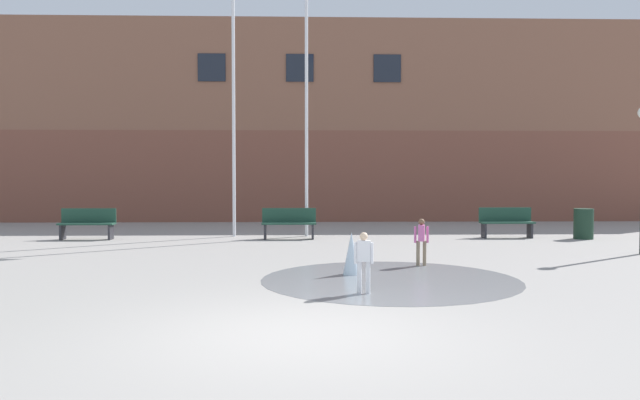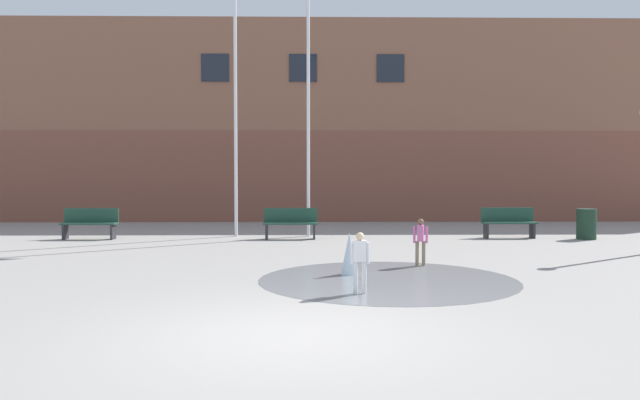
# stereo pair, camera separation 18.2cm
# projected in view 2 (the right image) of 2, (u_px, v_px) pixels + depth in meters

# --- Properties ---
(ground_plane) EXTENTS (100.00, 100.00, 0.00)m
(ground_plane) POSITION_uv_depth(u_px,v_px,m) (289.00, 335.00, 7.38)
(ground_plane) COLOR gray
(library_building) EXTENTS (36.00, 6.05, 8.19)m
(library_building) POSITION_uv_depth(u_px,v_px,m) (304.00, 126.00, 27.94)
(library_building) COLOR brown
(library_building) RESTS_ON ground
(splash_fountain) EXTENTS (4.68, 4.68, 0.81)m
(splash_fountain) POSITION_uv_depth(u_px,v_px,m) (375.00, 271.00, 11.45)
(splash_fountain) COLOR gray
(splash_fountain) RESTS_ON ground
(park_bench_under_left_flagpole) EXTENTS (1.60, 0.44, 0.91)m
(park_bench_under_left_flagpole) POSITION_uv_depth(u_px,v_px,m) (90.00, 223.00, 18.38)
(park_bench_under_left_flagpole) COLOR #28282D
(park_bench_under_left_flagpole) RESTS_ON ground
(park_bench_center) EXTENTS (1.60, 0.44, 0.91)m
(park_bench_center) POSITION_uv_depth(u_px,v_px,m) (291.00, 223.00, 18.44)
(park_bench_center) COLOR #28282D
(park_bench_center) RESTS_ON ground
(park_bench_near_trashcan) EXTENTS (1.60, 0.44, 0.91)m
(park_bench_near_trashcan) POSITION_uv_depth(u_px,v_px,m) (509.00, 222.00, 18.73)
(park_bench_near_trashcan) COLOR #28282D
(park_bench_near_trashcan) RESTS_ON ground
(child_with_pink_shirt) EXTENTS (0.31, 0.23, 0.99)m
(child_with_pink_shirt) POSITION_uv_depth(u_px,v_px,m) (420.00, 238.00, 12.94)
(child_with_pink_shirt) COLOR #89755B
(child_with_pink_shirt) RESTS_ON ground
(child_running) EXTENTS (0.31, 0.14, 0.99)m
(child_running) POSITION_uv_depth(u_px,v_px,m) (360.00, 258.00, 9.90)
(child_running) COLOR silver
(child_running) RESTS_ON ground
(flagpole_left) EXTENTS (0.80, 0.10, 8.46)m
(flagpole_left) POSITION_uv_depth(u_px,v_px,m) (236.00, 91.00, 19.07)
(flagpole_left) COLOR silver
(flagpole_left) RESTS_ON ground
(flagpole_right) EXTENTS (0.80, 0.10, 8.41)m
(flagpole_right) POSITION_uv_depth(u_px,v_px,m) (309.00, 92.00, 19.11)
(flagpole_right) COLOR silver
(flagpole_right) RESTS_ON ground
(trash_can) EXTENTS (0.56, 0.56, 0.90)m
(trash_can) POSITION_uv_depth(u_px,v_px,m) (586.00, 224.00, 18.34)
(trash_can) COLOR #193323
(trash_can) RESTS_ON ground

